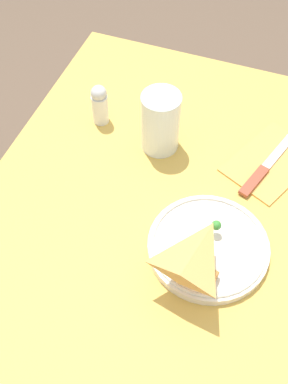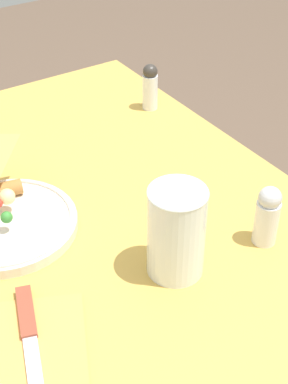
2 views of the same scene
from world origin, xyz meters
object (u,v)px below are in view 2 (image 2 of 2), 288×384
plate_pizza (4,221)px  napkin_folded (33,358)px  salt_shaker (267,215)px  dining_table (55,291)px  butter_knife (31,347)px  pepper_shaker (150,87)px  milk_glass (176,235)px

plate_pizza → napkin_folded: bearing=-15.4°
plate_pizza → napkin_folded: plate_pizza is taller
plate_pizza → salt_shaker: size_ratio=2.27×
dining_table → plate_pizza: plate_pizza is taller
salt_shaker → butter_knife: bearing=-90.4°
napkin_folded → butter_knife: bearing=161.6°
butter_knife → salt_shaker: 0.36m
plate_pizza → salt_shaker: salt_shaker is taller
plate_pizza → pepper_shaker: bearing=116.5°
milk_glass → salt_shaker: (0.02, 0.14, -0.01)m
butter_knife → napkin_folded: bearing=-0.0°
dining_table → napkin_folded: (0.19, -0.11, 0.12)m
napkin_folded → dining_table: bearing=150.0°
butter_knife → salt_shaker: bearing=108.0°
dining_table → pepper_shaker: (-0.23, 0.33, 0.17)m
dining_table → napkin_folded: bearing=-30.0°
napkin_folded → pepper_shaker: (-0.43, 0.45, 0.04)m
salt_shaker → milk_glass: bearing=-99.3°
dining_table → plate_pizza: size_ratio=4.41×
plate_pizza → salt_shaker: (0.23, 0.30, 0.03)m
dining_table → salt_shaker: (0.18, 0.25, 0.17)m
plate_pizza → pepper_shaker: pepper_shaker is taller
dining_table → napkin_folded: size_ratio=4.25×
napkin_folded → pepper_shaker: bearing=133.7°
milk_glass → salt_shaker: size_ratio=1.40×
plate_pizza → butter_knife: plate_pizza is taller
butter_knife → salt_shaker: size_ratio=2.33×
pepper_shaker → milk_glass: bearing=-29.4°
butter_knife → salt_shaker: (0.00, 0.36, 0.04)m
dining_table → milk_glass: (0.16, 0.11, 0.18)m
plate_pizza → salt_shaker: 0.38m
plate_pizza → milk_glass: bearing=37.7°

